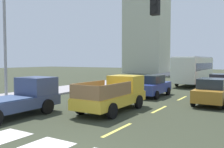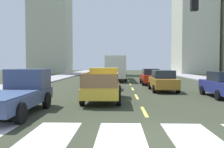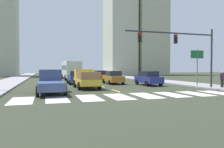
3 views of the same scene
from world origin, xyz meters
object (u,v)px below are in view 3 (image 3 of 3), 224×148
at_px(pickup_dark, 51,82).
at_px(sedan_mid, 76,77).
at_px(city_bus, 71,69).
at_px(pedestrian_walking, 222,78).
at_px(traffic_signal_gantry, 186,46).
at_px(sedan_near_left, 113,77).
at_px(direction_sign_green, 197,60).
at_px(pickup_stakebed, 86,79).
at_px(sedan_near_right, 148,78).
at_px(sedan_far, 100,76).

distance_m(pickup_dark, sedan_mid, 10.66).
height_order(city_bus, pedestrian_walking, city_bus).
bearing_deg(pedestrian_walking, traffic_signal_gantry, 9.67).
relative_size(sedan_near_left, direction_sign_green, 1.05).
height_order(pickup_stakebed, sedan_near_right, pickup_stakebed).
height_order(city_bus, sedan_mid, city_bus).
height_order(city_bus, traffic_signal_gantry, traffic_signal_gantry).
xyz_separation_m(sedan_near_right, pedestrian_walking, (5.19, -6.07, 0.26)).
relative_size(sedan_far, pedestrian_walking, 2.68).
bearing_deg(city_bus, traffic_signal_gantry, -69.61).
bearing_deg(sedan_far, sedan_mid, -131.19).
xyz_separation_m(traffic_signal_gantry, pedestrian_walking, (4.08, -0.34, -3.10)).
distance_m(sedan_near_left, pedestrian_walking, 12.87).
xyz_separation_m(pickup_dark, traffic_signal_gantry, (12.63, -0.54, 3.30)).
distance_m(traffic_signal_gantry, pedestrian_walking, 5.13).
xyz_separation_m(city_bus, sedan_near_left, (4.04, -13.13, -1.09)).
bearing_deg(sedan_far, pickup_stakebed, -109.51).
bearing_deg(city_bus, pickup_stakebed, -92.02).
distance_m(city_bus, sedan_near_left, 13.78).
bearing_deg(sedan_near_right, traffic_signal_gantry, -76.97).
xyz_separation_m(pickup_stakebed, sedan_mid, (-0.21, 6.20, -0.08)).
bearing_deg(pickup_stakebed, pedestrian_walking, -19.12).
distance_m(sedan_far, direction_sign_green, 15.28).
bearing_deg(pickup_dark, pedestrian_walking, -4.52).
relative_size(sedan_mid, traffic_signal_gantry, 0.47).
relative_size(pickup_stakebed, sedan_near_left, 1.18).
relative_size(pickup_dark, sedan_mid, 1.18).
height_order(pickup_dark, sedan_near_left, pickup_dark).
height_order(pickup_dark, sedan_near_right, pickup_dark).
relative_size(sedan_near_left, traffic_signal_gantry, 0.47).
relative_size(pickup_stakebed, sedan_mid, 1.18).
height_order(sedan_far, sedan_near_right, same).
xyz_separation_m(pickup_stakebed, pickup_dark, (-3.61, -3.90, -0.02)).
xyz_separation_m(sedan_mid, sedan_near_left, (4.76, -1.35, 0.00)).
relative_size(pickup_dark, sedan_far, 1.18).
bearing_deg(pickup_dark, sedan_near_left, 45.46).
xyz_separation_m(city_bus, traffic_signal_gantry, (8.51, -22.41, 2.26)).
distance_m(pickup_stakebed, sedan_near_left, 6.65).
bearing_deg(sedan_near_left, pickup_stakebed, -133.50).
height_order(pickup_dark, sedan_far, pickup_dark).
bearing_deg(traffic_signal_gantry, sedan_near_right, 100.98).
distance_m(pickup_stakebed, sedan_far, 11.87).
bearing_deg(sedan_near_right, pickup_dark, -153.66).
relative_size(sedan_near_right, pedestrian_walking, 2.68).
relative_size(pickup_dark, sedan_near_right, 1.18).
relative_size(sedan_mid, pedestrian_walking, 2.68).
xyz_separation_m(sedan_mid, traffic_signal_gantry, (9.23, -10.64, 3.36)).
distance_m(pickup_stakebed, city_bus, 18.01).
bearing_deg(sedan_mid, direction_sign_green, -29.93).
bearing_deg(sedan_near_left, city_bus, 106.80).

